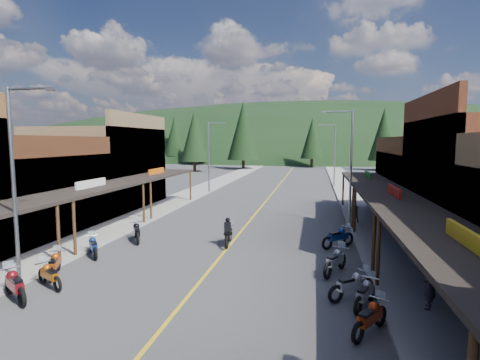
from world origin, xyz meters
The scene contains 36 objects.
ground centered at (0.00, 0.00, 0.00)m, with size 220.00×220.00×0.00m, color #38383A.
centerline centered at (0.00, 20.00, 0.01)m, with size 0.15×90.00×0.01m, color gold.
sidewalk_west centered at (-8.70, 20.00, 0.07)m, with size 3.40×94.00×0.15m, color gray.
sidewalk_east centered at (8.70, 20.00, 0.07)m, with size 3.40×94.00×0.15m, color gray.
shop_west_2 centered at (-13.75, 1.70, 2.53)m, with size 10.90×9.00×6.20m.
shop_west_3 centered at (-13.78, 11.30, 3.52)m, with size 10.90×10.20×8.20m.
shop_east_3 centered at (13.75, 11.30, 2.53)m, with size 10.90×10.20×6.20m.
streetlight_0 centered at (-6.95, -6.00, 4.46)m, with size 2.16×0.18×8.00m.
streetlight_1 centered at (-6.95, 22.00, 4.46)m, with size 2.16×0.18×8.00m.
streetlight_2 centered at (6.95, 8.00, 4.46)m, with size 2.16×0.18×8.00m.
streetlight_3 centered at (6.95, 30.00, 4.46)m, with size 2.16×0.18×8.00m.
ridge_hill centered at (0.00, 135.00, 0.00)m, with size 310.00×140.00×60.00m, color black.
pine_0 centered at (-40.00, 62.00, 6.48)m, with size 5.04×5.04×11.00m.
pine_1 centered at (-24.00, 70.00, 7.24)m, with size 5.88×5.88×12.50m.
pine_2 centered at (-10.00, 58.00, 7.99)m, with size 6.72×6.72×14.00m.
pine_3 centered at (4.00, 66.00, 6.48)m, with size 5.04×5.04×11.00m.
pine_4 centered at (18.00, 60.00, 7.24)m, with size 5.88×5.88×12.50m.
pine_5 centered at (34.00, 72.00, 7.99)m, with size 6.72×6.72×14.00m.
pine_7 centered at (-32.00, 76.00, 7.24)m, with size 5.88×5.88×12.50m.
pine_8 centered at (-22.00, 40.00, 5.98)m, with size 4.48×4.48×10.00m.
pine_9 centered at (24.00, 45.00, 6.38)m, with size 4.93×4.93×10.80m.
pine_10 centered at (-18.00, 50.00, 6.78)m, with size 5.38×5.38×11.60m.
pine_11 centered at (20.00, 38.00, 7.19)m, with size 5.82×5.82×12.40m.
bike_west_4 centered at (-6.15, -7.26, 0.66)m, with size 0.77×2.30×1.31m, color maroon, non-canonical shape.
bike_west_5 centered at (-5.76, -5.92, 0.56)m, with size 0.65×1.96×1.12m, color #9B4A0B, non-canonical shape.
bike_west_6 centered at (-6.42, -4.76, 0.59)m, with size 0.69×2.06×1.18m, color #B5450C, non-canonical shape.
bike_west_7 centered at (-6.40, -1.87, 0.58)m, with size 0.68×2.04×1.17m, color navy, non-canonical shape.
bike_west_8 centered at (-5.55, 1.24, 0.63)m, with size 0.73×2.20×1.26m, color black, non-canonical shape.
bike_east_4 centered at (6.39, -7.26, 0.59)m, with size 0.69×2.06×1.18m, color #A12E0B, non-canonical shape.
bike_east_5 centered at (6.48, -5.35, 0.57)m, with size 0.67×2.00×1.14m, color #939398, non-canonical shape.
bike_east_6 centered at (6.08, -4.71, 0.61)m, with size 0.71×2.12×1.21m, color #ACADB2, non-canonical shape.
bike_east_7 centered at (5.63, -2.04, 0.64)m, with size 0.75×2.25×1.29m, color gray, non-canonical shape.
bike_east_8 centered at (6.00, 2.23, 0.65)m, with size 0.76×2.29×1.31m, color navy, non-canonical shape.
rider_on_bike centered at (-0.08, 1.53, 0.66)m, with size 0.94×2.22×1.65m.
pedestrian_east_a centered at (8.58, -5.31, 1.02)m, with size 0.63×0.41×1.73m, color #2E2233.
pedestrian_east_b centered at (7.43, 8.46, 0.94)m, with size 0.77×0.44×1.57m, color brown.
Camera 1 is at (4.64, -18.71, 5.91)m, focal length 28.00 mm.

